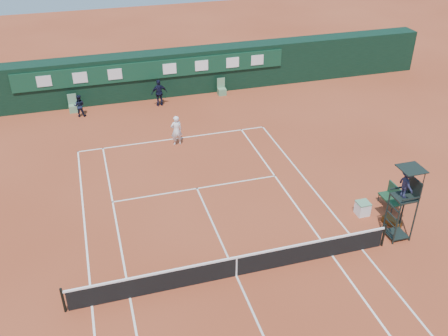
{
  "coord_description": "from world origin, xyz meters",
  "views": [
    {
      "loc": [
        -4.54,
        -13.68,
        13.59
      ],
      "look_at": [
        1.28,
        6.0,
        1.2
      ],
      "focal_mm": 40.0,
      "sensor_mm": 36.0,
      "label": 1
    }
  ],
  "objects_px": {
    "umpire_chair": "(406,189)",
    "player": "(176,130)",
    "tennis_net": "(236,266)",
    "player_bench": "(393,196)",
    "cooler": "(363,208)"
  },
  "relations": [
    {
      "from": "umpire_chair",
      "to": "player",
      "type": "bearing_deg",
      "value": 123.91
    },
    {
      "from": "tennis_net",
      "to": "player_bench",
      "type": "xyz_separation_m",
      "value": [
        8.32,
        2.35,
        0.09
      ]
    },
    {
      "from": "umpire_chair",
      "to": "cooler",
      "type": "relative_size",
      "value": 5.3
    },
    {
      "from": "cooler",
      "to": "player",
      "type": "height_order",
      "value": "player"
    },
    {
      "from": "player_bench",
      "to": "player",
      "type": "distance_m",
      "value": 12.13
    },
    {
      "from": "tennis_net",
      "to": "player",
      "type": "distance_m",
      "value": 11.19
    },
    {
      "from": "player_bench",
      "to": "cooler",
      "type": "distance_m",
      "value": 1.62
    },
    {
      "from": "player_bench",
      "to": "cooler",
      "type": "relative_size",
      "value": 1.86
    },
    {
      "from": "umpire_chair",
      "to": "cooler",
      "type": "bearing_deg",
      "value": 106.68
    },
    {
      "from": "player",
      "to": "player_bench",
      "type": "bearing_deg",
      "value": 129.65
    },
    {
      "from": "tennis_net",
      "to": "player_bench",
      "type": "height_order",
      "value": "same"
    },
    {
      "from": "player_bench",
      "to": "player",
      "type": "bearing_deg",
      "value": 133.26
    },
    {
      "from": "tennis_net",
      "to": "cooler",
      "type": "bearing_deg",
      "value": 18.23
    },
    {
      "from": "umpire_chair",
      "to": "tennis_net",
      "type": "bearing_deg",
      "value": -177.24
    },
    {
      "from": "umpire_chair",
      "to": "player_bench",
      "type": "xyz_separation_m",
      "value": [
        1.03,
        2.0,
        -1.86
      ]
    }
  ]
}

